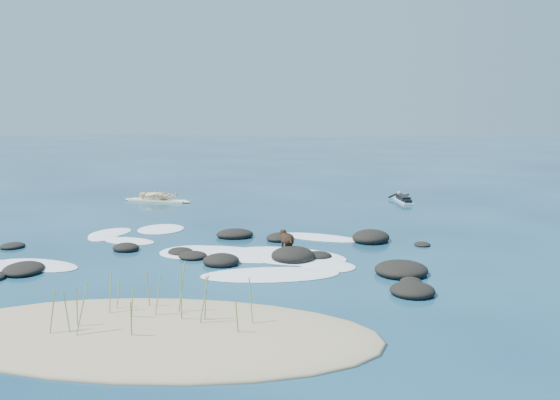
# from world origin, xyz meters

# --- Properties ---
(ground) EXTENTS (160.00, 160.00, 0.00)m
(ground) POSITION_xyz_m (0.00, 0.00, 0.00)
(ground) COLOR #0A2642
(ground) RESTS_ON ground
(sand_dune) EXTENTS (9.00, 4.40, 0.60)m
(sand_dune) POSITION_xyz_m (0.00, -8.20, 0.00)
(sand_dune) COLOR #9E8966
(sand_dune) RESTS_ON ground
(dune_grass) EXTENTS (3.72, 1.87, 1.21)m
(dune_grass) POSITION_xyz_m (-0.14, -8.16, 0.63)
(dune_grass) COLOR #87A04D
(dune_grass) RESTS_ON ground
(reef_rocks) EXTENTS (13.72, 7.45, 0.54)m
(reef_rocks) POSITION_xyz_m (1.55, -1.70, 0.10)
(reef_rocks) COLOR black
(reef_rocks) RESTS_ON ground
(breaking_foam) EXTENTS (11.84, 8.08, 0.12)m
(breaking_foam) POSITION_xyz_m (-0.68, -1.19, 0.01)
(breaking_foam) COLOR white
(breaking_foam) RESTS_ON ground
(standing_surfer_rig) EXTENTS (3.40, 1.08, 1.94)m
(standing_surfer_rig) POSITION_xyz_m (-5.18, 8.91, 0.76)
(standing_surfer_rig) COLOR #FAF5C8
(standing_surfer_rig) RESTS_ON ground
(paddling_surfer_rig) EXTENTS (1.07, 2.36, 0.41)m
(paddling_surfer_rig) POSITION_xyz_m (6.38, 10.10, 0.14)
(paddling_surfer_rig) COLOR white
(paddling_surfer_rig) RESTS_ON ground
(dog) EXTENTS (0.56, 1.13, 0.75)m
(dog) POSITION_xyz_m (1.91, -1.27, 0.50)
(dog) COLOR black
(dog) RESTS_ON ground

